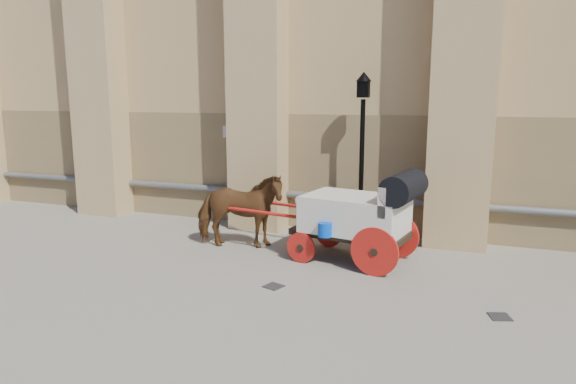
% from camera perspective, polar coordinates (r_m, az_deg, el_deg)
% --- Properties ---
extents(ground, '(90.00, 90.00, 0.00)m').
position_cam_1_polar(ground, '(10.29, -6.13, -9.09)').
color(ground, '#6C655A').
rests_on(ground, ground).
extents(horse, '(2.25, 1.44, 1.75)m').
position_cam_1_polar(horse, '(11.81, -5.44, -2.07)').
color(horse, brown).
rests_on(horse, ground).
extents(carriage, '(4.67, 1.96, 1.98)m').
position_cam_1_polar(carriage, '(10.79, 8.19, -2.29)').
color(carriage, black).
rests_on(carriage, ground).
extents(street_lamp, '(0.38, 0.38, 4.02)m').
position_cam_1_polar(street_lamp, '(12.38, 8.20, 4.43)').
color(street_lamp, black).
rests_on(street_lamp, ground).
extents(drain_grate_near, '(0.41, 0.41, 0.01)m').
position_cam_1_polar(drain_grate_near, '(9.62, -1.62, -10.43)').
color(drain_grate_near, black).
rests_on(drain_grate_near, ground).
extents(drain_grate_far, '(0.40, 0.40, 0.01)m').
position_cam_1_polar(drain_grate_far, '(9.04, 22.47, -12.68)').
color(drain_grate_far, black).
rests_on(drain_grate_far, ground).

